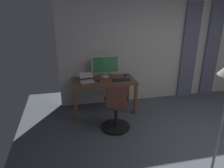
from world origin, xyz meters
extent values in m
cube|color=silver|center=(0.00, -2.69, 1.36)|extent=(5.30, 0.10, 2.73)
cube|color=slate|center=(-1.17, -2.58, 1.18)|extent=(0.36, 0.06, 2.36)
cube|color=slate|center=(-0.53, -2.58, 1.18)|extent=(0.39, 0.06, 2.36)
cube|color=brown|center=(1.70, -2.20, 0.72)|extent=(1.37, 0.68, 0.04)
cube|color=brown|center=(1.05, -1.90, 0.35)|extent=(0.06, 0.06, 0.70)
cube|color=brown|center=(2.34, -1.90, 0.35)|extent=(0.06, 0.06, 0.70)
cube|color=brown|center=(1.05, -2.50, 0.35)|extent=(0.06, 0.06, 0.70)
cube|color=brown|center=(2.34, -2.50, 0.35)|extent=(0.06, 0.06, 0.70)
cylinder|color=black|center=(1.60, -1.44, 0.04)|extent=(0.56, 0.56, 0.02)
sphere|color=black|center=(1.34, -1.38, 0.03)|extent=(0.05, 0.05, 0.05)
sphere|color=black|center=(1.47, -1.66, 0.03)|extent=(0.05, 0.05, 0.05)
sphere|color=black|center=(1.77, -1.63, 0.03)|extent=(0.05, 0.05, 0.05)
sphere|color=black|center=(1.83, -1.33, 0.03)|extent=(0.05, 0.05, 0.05)
sphere|color=black|center=(1.57, -1.18, 0.03)|extent=(0.05, 0.05, 0.05)
cylinder|color=black|center=(1.60, -1.44, 0.27)|extent=(0.06, 0.06, 0.47)
cylinder|color=brown|center=(1.60, -1.44, 0.53)|extent=(0.52, 0.52, 0.05)
cube|color=brown|center=(1.64, -1.24, 0.76)|extent=(0.38, 0.13, 0.40)
cube|color=black|center=(1.79, -1.48, 0.67)|extent=(0.09, 0.24, 0.03)
cube|color=black|center=(1.40, -1.40, 0.67)|extent=(0.09, 0.24, 0.03)
cylinder|color=white|center=(1.61, -2.42, 0.75)|extent=(0.18, 0.18, 0.01)
cylinder|color=white|center=(1.61, -2.42, 0.80)|extent=(0.04, 0.04, 0.08)
cube|color=white|center=(1.61, -2.43, 1.04)|extent=(0.61, 0.03, 0.39)
cube|color=#3D9951|center=(1.61, -2.41, 1.04)|extent=(0.56, 0.01, 0.35)
cube|color=#232328|center=(1.32, -2.12, 0.76)|extent=(0.38, 0.14, 0.02)
cube|color=white|center=(2.06, -2.17, 0.75)|extent=(0.30, 0.23, 0.02)
cube|color=white|center=(2.07, -2.28, 0.86)|extent=(0.29, 0.22, 0.07)
ellipsoid|color=#232328|center=(1.81, -2.17, 0.76)|extent=(0.06, 0.10, 0.04)
cube|color=black|center=(1.97, -2.44, 0.75)|extent=(0.14, 0.16, 0.01)
cube|color=black|center=(1.16, -2.40, 0.75)|extent=(0.11, 0.16, 0.01)
cylinder|color=#A5A5A8|center=(0.80, 0.33, 0.82)|extent=(0.03, 0.03, 1.63)
camera|label=1|loc=(2.45, 2.10, 2.34)|focal=34.19mm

